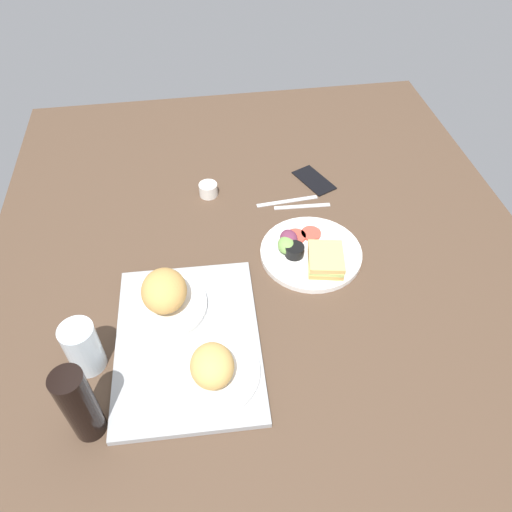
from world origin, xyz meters
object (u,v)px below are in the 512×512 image
at_px(plate_with_salad, 310,252).
at_px(soda_bottle, 79,405).
at_px(fork, 302,206).
at_px(serving_tray, 188,341).
at_px(drinking_glass, 83,347).
at_px(bread_plate_far, 164,296).
at_px(knife, 287,201).
at_px(cell_phone, 314,180).
at_px(bread_plate_near, 213,369).
at_px(espresso_cup, 208,190).

relative_size(plate_with_salad, soda_bottle, 1.39).
height_order(soda_bottle, fork, soda_bottle).
relative_size(serving_tray, drinking_glass, 3.41).
bearing_deg(plate_with_salad, bread_plate_far, 107.71).
bearing_deg(drinking_glass, fork, -52.21).
relative_size(drinking_glass, knife, 0.69).
height_order(serving_tray, plate_with_salad, plate_with_salad).
distance_m(soda_bottle, cell_phone, 0.97).
xyz_separation_m(serving_tray, bread_plate_far, (0.10, 0.05, 0.05)).
height_order(serving_tray, knife, serving_tray).
height_order(plate_with_salad, drinking_glass, drinking_glass).
distance_m(drinking_glass, knife, 0.74).
xyz_separation_m(plate_with_salad, soda_bottle, (-0.40, 0.55, 0.08)).
bearing_deg(knife, bread_plate_far, 39.58).
relative_size(fork, knife, 0.89).
distance_m(bread_plate_near, cell_phone, 0.76).
relative_size(bread_plate_far, fork, 1.22).
relative_size(serving_tray, bread_plate_near, 2.19).
height_order(plate_with_salad, soda_bottle, soda_bottle).
height_order(bread_plate_far, cell_phone, bread_plate_far).
distance_m(espresso_cup, cell_phone, 0.34).
height_order(soda_bottle, cell_phone, soda_bottle).
bearing_deg(bread_plate_near, espresso_cup, -3.86).
height_order(drinking_glass, fork, drinking_glass).
bearing_deg(espresso_cup, knife, -106.45).
bearing_deg(plate_with_salad, soda_bottle, 126.24).
distance_m(bread_plate_far, knife, 0.52).
xyz_separation_m(bread_plate_near, bread_plate_far, (0.21, 0.10, 0.01)).
relative_size(serving_tray, fork, 2.65).
distance_m(serving_tray, espresso_cup, 0.54).
bearing_deg(bread_plate_near, knife, -25.90).
xyz_separation_m(drinking_glass, soda_bottle, (-0.15, -0.01, 0.03)).
bearing_deg(plate_with_salad, fork, -6.67).
bearing_deg(serving_tray, espresso_cup, -9.90).
distance_m(serving_tray, knife, 0.57).
relative_size(bread_plate_near, plate_with_salad, 0.75).
bearing_deg(cell_phone, espresso_cup, 68.68).
relative_size(espresso_cup, fork, 0.33).
bearing_deg(cell_phone, bread_plate_near, 125.45).
bearing_deg(bread_plate_near, cell_phone, -30.09).
relative_size(drinking_glass, fork, 0.78).
xyz_separation_m(bread_plate_far, plate_with_salad, (0.12, -0.39, -0.04)).
height_order(bread_plate_far, soda_bottle, soda_bottle).
height_order(espresso_cup, knife, espresso_cup).
bearing_deg(cell_phone, drinking_glass, 106.86).
relative_size(bread_plate_far, drinking_glass, 1.57).
bearing_deg(fork, plate_with_salad, 86.38).
bearing_deg(espresso_cup, plate_with_salad, -140.78).
bearing_deg(soda_bottle, cell_phone, -41.27).
bearing_deg(bread_plate_far, serving_tray, -156.09).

